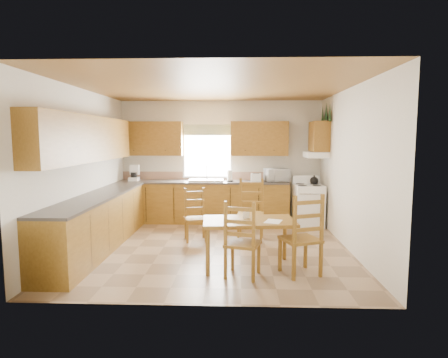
{
  "coord_description": "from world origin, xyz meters",
  "views": [
    {
      "loc": [
        0.4,
        -6.24,
        1.87
      ],
      "look_at": [
        0.15,
        0.3,
        1.15
      ],
      "focal_mm": 30.0,
      "sensor_mm": 36.0,
      "label": 1
    }
  ],
  "objects_px": {
    "microwave": "(277,175)",
    "chair_near_right": "(300,234)",
    "chair_near_left": "(243,239)",
    "chair_far_left": "(196,215)",
    "stove": "(308,206)",
    "chair_far_right": "(251,210)",
    "dining_table": "(249,243)"
  },
  "relations": [
    {
      "from": "chair_far_right",
      "to": "chair_near_left",
      "type": "bearing_deg",
      "value": -89.02
    },
    {
      "from": "chair_near_right",
      "to": "chair_near_left",
      "type": "bearing_deg",
      "value": -13.02
    },
    {
      "from": "chair_near_left",
      "to": "chair_far_left",
      "type": "distance_m",
      "value": 1.94
    },
    {
      "from": "stove",
      "to": "microwave",
      "type": "height_order",
      "value": "microwave"
    },
    {
      "from": "dining_table",
      "to": "chair_near_right",
      "type": "relative_size",
      "value": 1.17
    },
    {
      "from": "stove",
      "to": "chair_far_left",
      "type": "height_order",
      "value": "chair_far_left"
    },
    {
      "from": "microwave",
      "to": "chair_near_right",
      "type": "relative_size",
      "value": 0.42
    },
    {
      "from": "microwave",
      "to": "chair_far_left",
      "type": "relative_size",
      "value": 0.5
    },
    {
      "from": "stove",
      "to": "chair_far_right",
      "type": "relative_size",
      "value": 0.78
    },
    {
      "from": "microwave",
      "to": "chair_far_left",
      "type": "distance_m",
      "value": 2.3
    },
    {
      "from": "stove",
      "to": "chair_far_right",
      "type": "xyz_separation_m",
      "value": [
        -1.25,
        -1.14,
        0.12
      ]
    },
    {
      "from": "stove",
      "to": "dining_table",
      "type": "xyz_separation_m",
      "value": [
        -1.32,
        -2.6,
        -0.08
      ]
    },
    {
      "from": "dining_table",
      "to": "microwave",
      "type": "bearing_deg",
      "value": 71.54
    },
    {
      "from": "stove",
      "to": "chair_near_right",
      "type": "distance_m",
      "value": 2.92
    },
    {
      "from": "microwave",
      "to": "chair_near_left",
      "type": "relative_size",
      "value": 0.45
    },
    {
      "from": "chair_near_left",
      "to": "chair_far_left",
      "type": "xyz_separation_m",
      "value": [
        -0.84,
        1.75,
        -0.05
      ]
    },
    {
      "from": "stove",
      "to": "dining_table",
      "type": "bearing_deg",
      "value": -121.72
    },
    {
      "from": "chair_far_right",
      "to": "microwave",
      "type": "bearing_deg",
      "value": 73.06
    },
    {
      "from": "dining_table",
      "to": "chair_far_left",
      "type": "xyz_separation_m",
      "value": [
        -0.93,
        1.39,
        0.12
      ]
    },
    {
      "from": "dining_table",
      "to": "chair_far_right",
      "type": "distance_m",
      "value": 1.47
    },
    {
      "from": "dining_table",
      "to": "chair_near_left",
      "type": "relative_size",
      "value": 1.26
    },
    {
      "from": "chair_near_right",
      "to": "chair_far_right",
      "type": "height_order",
      "value": "chair_near_right"
    },
    {
      "from": "microwave",
      "to": "chair_near_left",
      "type": "xyz_separation_m",
      "value": [
        -0.78,
        -3.27,
        -0.54
      ]
    },
    {
      "from": "chair_near_left",
      "to": "chair_far_right",
      "type": "distance_m",
      "value": 1.83
    },
    {
      "from": "chair_near_left",
      "to": "chair_far_left",
      "type": "bearing_deg",
      "value": -49.81
    },
    {
      "from": "microwave",
      "to": "chair_far_right",
      "type": "xyz_separation_m",
      "value": [
        -0.62,
        -1.45,
        -0.51
      ]
    },
    {
      "from": "dining_table",
      "to": "chair_far_left",
      "type": "height_order",
      "value": "chair_far_left"
    },
    {
      "from": "dining_table",
      "to": "chair_far_left",
      "type": "distance_m",
      "value": 1.67
    },
    {
      "from": "microwave",
      "to": "chair_near_right",
      "type": "height_order",
      "value": "microwave"
    },
    {
      "from": "chair_near_right",
      "to": "microwave",
      "type": "bearing_deg",
      "value": -111.05
    },
    {
      "from": "stove",
      "to": "chair_near_left",
      "type": "height_order",
      "value": "chair_near_left"
    },
    {
      "from": "microwave",
      "to": "chair_near_left",
      "type": "bearing_deg",
      "value": -118.95
    }
  ]
}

